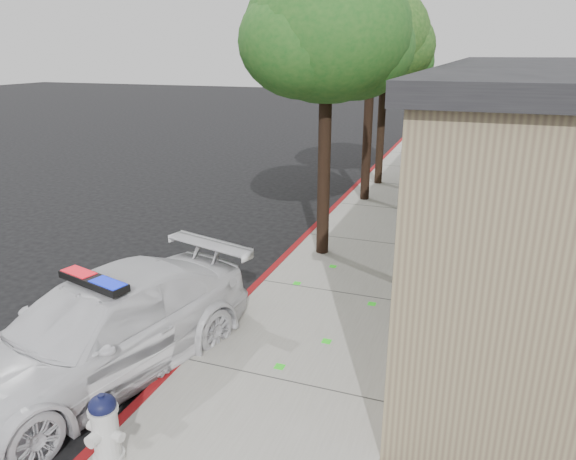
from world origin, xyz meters
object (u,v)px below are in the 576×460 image
Objects in this scene: fire_hydrant at (105,427)px; street_tree_mid at (373,40)px; police_car at (100,331)px; street_tree_near at (327,38)px; street_tree_far at (386,56)px.

fire_hydrant is 0.14× the size of street_tree_mid.
street_tree_near is at bearing 87.72° from police_car.
street_tree_near is 1.00× the size of street_tree_mid.
street_tree_near is (0.43, 6.98, 4.15)m from fire_hydrant.
fire_hydrant is 8.14m from street_tree_near.
street_tree_far is at bearing 97.27° from police_car.
street_tree_mid reaches higher than fire_hydrant.
police_car reaches higher than fire_hydrant.
street_tree_mid reaches higher than street_tree_near.
street_tree_far is (1.64, 12.50, 3.59)m from police_car.
street_tree_near is at bearing 93.17° from fire_hydrant.
street_tree_mid is 2.21m from street_tree_far.
police_car is 1.96m from fire_hydrant.
police_car is 11.22m from street_tree_mid.
street_tree_near is at bearing -89.26° from street_tree_mid.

